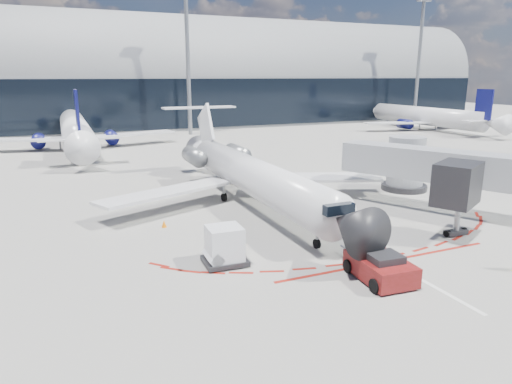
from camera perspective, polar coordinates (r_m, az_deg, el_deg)
name	(u,v)px	position (r m, az deg, el deg)	size (l,w,h in m)	color
ground	(292,208)	(35.72, 4.50, -1.97)	(260.00, 260.00, 0.00)	gray
apron_centerline	(280,201)	(37.43, 3.08, -1.18)	(0.25, 40.00, 0.01)	silver
apron_stop_bar	(388,261)	(26.67, 16.14, -8.27)	(14.00, 0.25, 0.01)	maroon
terminal_building	(142,83)	(96.63, -14.04, 13.03)	(150.00, 24.15, 24.00)	gray
jet_bridge	(421,167)	(38.23, 19.88, 2.93)	(10.03, 15.20, 4.90)	#999CA1
light_mast_centre	(188,61)	(81.13, -8.51, 15.94)	(0.70, 0.70, 25.00)	gray
light_mast_east	(419,64)	(105.77, 19.66, 14.87)	(0.70, 0.70, 25.00)	gray
regional_jet	(248,173)	(36.28, -1.01, 2.37)	(24.10, 29.72, 7.44)	silver
pushback_tug	(380,267)	(24.06, 15.29, -9.07)	(2.66, 5.77, 1.48)	#5B110D
uld_container	(225,246)	(24.89, -3.96, -6.74)	(2.37, 2.05, 2.15)	black
safety_cone_left	(164,224)	(31.66, -11.42, -3.91)	(0.36, 0.36, 0.50)	orange
bg_airliner_1	(73,110)	(69.60, -21.89, 9.46)	(32.95, 34.89, 10.66)	silver
bg_airliner_2	(426,103)	(94.15, 20.50, 10.35)	(30.53, 32.32, 9.88)	silver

